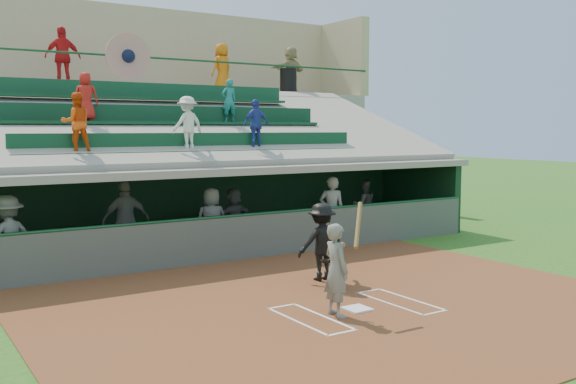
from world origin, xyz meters
TOP-DOWN VIEW (x-y plane):
  - ground at (0.00, 0.00)m, footprint 100.00×100.00m
  - dirt_slab at (0.00, 0.50)m, footprint 11.00×9.00m
  - home_plate at (0.00, 0.00)m, footprint 0.43×0.43m
  - batters_box_chalk at (0.00, 0.00)m, footprint 2.65×1.85m
  - dugout_floor at (0.00, 6.75)m, footprint 16.00×3.50m
  - concourse_slab at (0.00, 13.50)m, footprint 20.00×3.00m
  - grandstand at (-0.01, 10.51)m, footprint 20.40×10.40m
  - batter_at_plate at (-0.55, -0.11)m, footprint 0.84×0.73m
  - catcher at (0.50, 1.39)m, footprint 0.60×0.49m
  - home_umpire at (0.78, 2.19)m, footprint 1.13×0.73m
  - dugout_bench at (0.22, 7.87)m, footprint 16.53×3.95m
  - dugout_player_a at (-4.87, 5.57)m, footprint 1.35×1.07m
  - dugout_player_b at (-2.08, 6.34)m, footprint 1.18×0.55m
  - dugout_player_c at (0.02, 5.93)m, footprint 0.91×0.66m
  - dugout_player_d at (1.12, 6.84)m, footprint 1.54×0.89m
  - dugout_player_e at (3.38, 5.33)m, footprint 0.83×0.75m
  - dugout_player_f at (5.88, 6.96)m, footprint 0.92×0.81m
  - trash_bin at (6.63, 12.60)m, footprint 0.65×0.65m
  - concourse_staff_a at (-1.78, 13.19)m, footprint 1.16×0.49m
  - concourse_staff_b at (4.00, 13.11)m, footprint 1.03×0.84m
  - concourse_staff_c at (6.86, 12.79)m, footprint 1.81×0.95m

SIDE VIEW (x-z plane):
  - ground at x=0.00m, z-range 0.00..0.00m
  - dirt_slab at x=0.00m, z-range 0.00..0.02m
  - dugout_floor at x=0.00m, z-range 0.00..0.04m
  - batters_box_chalk at x=0.00m, z-range 0.02..0.03m
  - home_plate at x=0.00m, z-range 0.02..0.05m
  - dugout_bench at x=0.22m, z-range 0.04..0.54m
  - catcher at x=0.50m, z-range 0.02..1.14m
  - dugout_player_f at x=5.88m, z-range 0.04..1.61m
  - dugout_player_d at x=1.12m, z-range 0.04..1.62m
  - batter_at_plate at x=-0.55m, z-range -0.14..1.82m
  - home_umpire at x=0.78m, z-range 0.02..1.67m
  - dugout_player_c at x=0.02m, z-range 0.04..1.74m
  - dugout_player_a at x=-4.87m, z-range 0.04..1.86m
  - dugout_player_e at x=3.38m, z-range 0.04..1.94m
  - dugout_player_b at x=-2.08m, z-range 0.04..2.00m
  - grandstand at x=-0.01m, z-range -1.64..6.16m
  - concourse_slab at x=0.00m, z-range 0.00..4.60m
  - trash_bin at x=6.63m, z-range 4.60..5.58m
  - concourse_staff_b at x=4.00m, z-range 4.60..6.43m
  - concourse_staff_c at x=6.86m, z-range 4.60..6.47m
  - concourse_staff_a at x=-1.78m, z-range 4.60..6.57m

